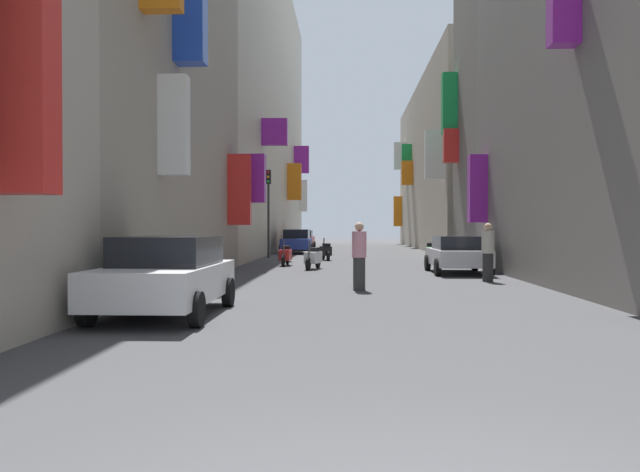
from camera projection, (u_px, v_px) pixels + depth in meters
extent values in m
plane|color=#424244|center=(355.00, 258.00, 33.13)|extent=(140.00, 140.00, 0.00)
cube|color=red|center=(9.00, 86.00, 7.45)|extent=(1.06, 0.50, 2.58)
cube|color=#9E9384|center=(98.00, 5.00, 18.90)|extent=(6.00, 14.69, 16.82)
cube|color=red|center=(240.00, 190.00, 24.03)|extent=(0.88, 0.41, 2.72)
cube|color=blue|center=(190.00, 27.00, 16.59)|extent=(0.80, 0.64, 1.96)
cube|color=white|center=(174.00, 126.00, 15.22)|extent=(0.70, 0.44, 2.43)
cube|color=purple|center=(249.00, 178.00, 24.94)|extent=(1.31, 0.62, 1.93)
cube|color=#BCB29E|center=(241.00, 106.00, 44.75)|extent=(6.00, 37.11, 20.80)
cube|color=purple|center=(275.00, 132.00, 33.56)|extent=(1.39, 0.52, 1.44)
cube|color=white|center=(304.00, 196.00, 61.33)|extent=(0.69, 0.65, 3.10)
cube|color=orange|center=(294.00, 182.00, 48.13)|extent=(1.07, 0.53, 2.82)
cube|color=purple|center=(302.00, 160.00, 54.29)|extent=(1.28, 0.61, 2.34)
cube|color=purple|center=(564.00, 11.00, 14.61)|extent=(0.67, 0.51, 1.62)
cube|color=purple|center=(477.00, 189.00, 24.20)|extent=(0.68, 0.57, 2.62)
cube|color=slate|center=(529.00, 57.00, 28.71)|extent=(6.00, 5.69, 18.99)
cube|color=green|center=(449.00, 104.00, 30.70)|extent=(0.73, 0.62, 2.99)
cube|color=red|center=(451.00, 146.00, 30.30)|extent=(0.72, 0.47, 1.64)
cube|color=#9E9384|center=(456.00, 167.00, 47.98)|extent=(6.00, 29.40, 12.56)
cube|color=white|center=(400.00, 156.00, 57.24)|extent=(1.08, 0.56, 2.50)
cube|color=orange|center=(407.00, 173.00, 51.09)|extent=(0.91, 0.48, 1.96)
cube|color=white|center=(435.00, 154.00, 34.08)|extent=(1.15, 0.36, 2.70)
cube|color=orange|center=(398.00, 211.00, 61.15)|extent=(0.79, 0.58, 2.93)
cube|color=green|center=(407.00, 162.00, 52.02)|extent=(0.82, 0.38, 3.04)
cube|color=#B21E1E|center=(301.00, 241.00, 45.12)|extent=(1.77, 4.03, 0.68)
cube|color=black|center=(301.00, 233.00, 45.32)|extent=(1.55, 2.25, 0.45)
cylinder|color=black|center=(312.00, 246.00, 43.76)|extent=(0.18, 0.60, 0.60)
cylinder|color=black|center=(287.00, 246.00, 43.84)|extent=(0.18, 0.60, 0.60)
cylinder|color=black|center=(314.00, 245.00, 46.42)|extent=(0.18, 0.60, 0.60)
cylinder|color=black|center=(291.00, 245.00, 46.49)|extent=(0.18, 0.60, 0.60)
cube|color=navy|center=(297.00, 244.00, 39.25)|extent=(1.74, 3.97, 0.64)
cube|color=black|center=(297.00, 234.00, 39.44)|extent=(1.53, 2.22, 0.57)
cylinder|color=black|center=(309.00, 249.00, 37.91)|extent=(0.18, 0.60, 0.60)
cylinder|color=black|center=(281.00, 249.00, 37.99)|extent=(0.18, 0.60, 0.60)
cylinder|color=black|center=(312.00, 248.00, 40.53)|extent=(0.18, 0.60, 0.60)
cylinder|color=black|center=(285.00, 248.00, 40.60)|extent=(0.18, 0.60, 0.60)
cube|color=white|center=(166.00, 282.00, 11.69)|extent=(1.84, 4.18, 0.64)
cube|color=black|center=(169.00, 251.00, 11.89)|extent=(1.62, 2.34, 0.54)
cylinder|color=black|center=(197.00, 310.00, 10.28)|extent=(0.18, 0.60, 0.60)
cylinder|color=black|center=(87.00, 309.00, 10.36)|extent=(0.18, 0.60, 0.60)
cylinder|color=black|center=(228.00, 292.00, 13.03)|extent=(0.18, 0.60, 0.60)
cylinder|color=black|center=(142.00, 292.00, 13.11)|extent=(0.18, 0.60, 0.60)
cube|color=#B7B7BC|center=(457.00, 257.00, 22.39)|extent=(1.79, 3.96, 0.57)
cube|color=black|center=(458.00, 243.00, 22.18)|extent=(1.57, 2.22, 0.47)
cylinder|color=black|center=(428.00, 263.00, 23.73)|extent=(0.18, 0.60, 0.60)
cylinder|color=black|center=(475.00, 263.00, 23.66)|extent=(0.18, 0.60, 0.60)
cylinder|color=black|center=(438.00, 267.00, 21.12)|extent=(0.18, 0.60, 0.60)
cylinder|color=black|center=(491.00, 267.00, 21.05)|extent=(0.18, 0.60, 0.60)
cube|color=silver|center=(313.00, 257.00, 24.55)|extent=(0.68, 1.24, 0.45)
cube|color=black|center=(315.00, 249.00, 24.76)|extent=(0.43, 0.61, 0.16)
cylinder|color=#4C4C51|center=(309.00, 250.00, 23.98)|extent=(0.12, 0.28, 0.68)
cylinder|color=black|center=(308.00, 264.00, 23.85)|extent=(0.20, 0.49, 0.48)
cylinder|color=black|center=(318.00, 262.00, 25.27)|extent=(0.20, 0.49, 0.48)
cube|color=black|center=(326.00, 251.00, 31.28)|extent=(0.66, 1.15, 0.45)
cube|color=black|center=(326.00, 245.00, 31.08)|extent=(0.43, 0.62, 0.16)
cylinder|color=#4C4C51|center=(324.00, 244.00, 31.81)|extent=(0.12, 0.28, 0.68)
cylinder|color=black|center=(323.00, 255.00, 31.95)|extent=(0.20, 0.49, 0.48)
cylinder|color=black|center=(328.00, 256.00, 30.62)|extent=(0.20, 0.49, 0.48)
cube|color=#287F3D|center=(431.00, 250.00, 32.07)|extent=(0.72, 1.20, 0.45)
cube|color=black|center=(431.00, 244.00, 31.86)|extent=(0.46, 0.63, 0.16)
cylinder|color=#4C4C51|center=(433.00, 244.00, 32.60)|extent=(0.13, 0.28, 0.68)
cylinder|color=black|center=(433.00, 254.00, 32.74)|extent=(0.22, 0.49, 0.48)
cylinder|color=black|center=(430.00, 255.00, 31.40)|extent=(0.22, 0.49, 0.48)
cube|color=red|center=(285.00, 255.00, 26.80)|extent=(0.47, 1.16, 0.45)
cube|color=black|center=(286.00, 248.00, 27.01)|extent=(0.34, 0.57, 0.16)
cylinder|color=#4C4C51|center=(284.00, 248.00, 26.23)|extent=(0.07, 0.28, 0.68)
cylinder|color=black|center=(283.00, 261.00, 26.09)|extent=(0.11, 0.48, 0.48)
cylinder|color=black|center=(288.00, 259.00, 27.52)|extent=(0.11, 0.48, 0.48)
cylinder|color=#262626|center=(488.00, 268.00, 18.91)|extent=(0.42, 0.42, 0.87)
cylinder|color=#B2AD9E|center=(488.00, 242.00, 18.90)|extent=(0.49, 0.49, 0.68)
sphere|color=tan|center=(488.00, 227.00, 18.89)|extent=(0.23, 0.23, 0.23)
cylinder|color=#323232|center=(359.00, 274.00, 16.36)|extent=(0.45, 0.45, 0.87)
cylinder|color=pink|center=(359.00, 244.00, 16.35)|extent=(0.53, 0.53, 0.69)
sphere|color=tan|center=(359.00, 227.00, 16.34)|extent=(0.23, 0.23, 0.23)
cylinder|color=#2D2D2D|center=(268.00, 221.00, 33.47)|extent=(0.12, 0.12, 3.98)
cube|color=black|center=(268.00, 177.00, 33.43)|extent=(0.26, 0.26, 0.75)
sphere|color=red|center=(268.00, 172.00, 33.29)|extent=(0.14, 0.14, 0.14)
sphere|color=orange|center=(268.00, 177.00, 33.29)|extent=(0.14, 0.14, 0.14)
sphere|color=green|center=(268.00, 181.00, 33.30)|extent=(0.14, 0.14, 0.14)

